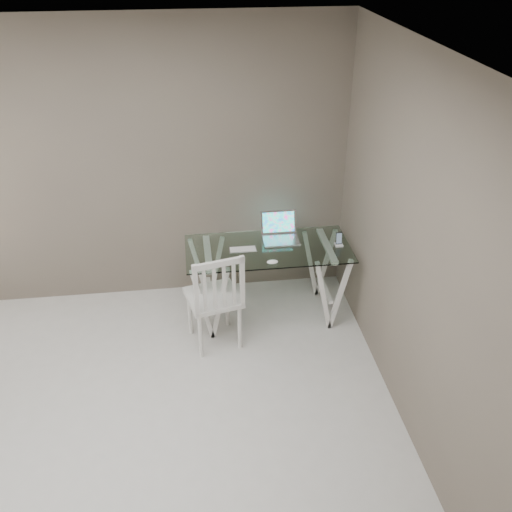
{
  "coord_description": "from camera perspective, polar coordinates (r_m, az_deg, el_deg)",
  "views": [
    {
      "loc": [
        0.48,
        -2.77,
        3.34
      ],
      "look_at": [
        1.02,
        1.37,
        0.85
      ],
      "focal_mm": 40.0,
      "sensor_mm": 36.0,
      "label": 1
    }
  ],
  "objects": [
    {
      "name": "keyboard",
      "position": [
        5.16,
        -1.33,
        0.67
      ],
      "size": [
        0.25,
        0.11,
        0.01
      ],
      "primitive_type": "cube",
      "color": "silver",
      "rests_on": "desk"
    },
    {
      "name": "room",
      "position": [
        3.28,
        -15.87,
        -0.26
      ],
      "size": [
        4.5,
        4.52,
        2.71
      ],
      "color": "beige",
      "rests_on": "ground"
    },
    {
      "name": "chair",
      "position": [
        4.92,
        -4.05,
        -4.07
      ],
      "size": [
        0.53,
        0.53,
        0.97
      ],
      "rotation": [
        0.0,
        0.0,
        0.23
      ],
      "color": "silver",
      "rests_on": "ground"
    },
    {
      "name": "laptop",
      "position": [
        5.34,
        2.4,
        2.36
      ],
      "size": [
        0.33,
        0.31,
        0.23
      ],
      "color": "#B5B5BA",
      "rests_on": "desk"
    },
    {
      "name": "phone_dock",
      "position": [
        5.27,
        8.28,
        1.4
      ],
      "size": [
        0.07,
        0.07,
        0.13
      ],
      "color": "white",
      "rests_on": "desk"
    },
    {
      "name": "desk",
      "position": [
        5.38,
        1.17,
        -2.54
      ],
      "size": [
        1.5,
        0.7,
        0.75
      ],
      "color": "silver",
      "rests_on": "ground"
    },
    {
      "name": "mouse",
      "position": [
        4.95,
        1.66,
        -0.6
      ],
      "size": [
        0.1,
        0.06,
        0.03
      ],
      "primitive_type": "ellipsoid",
      "color": "white",
      "rests_on": "desk"
    }
  ]
}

